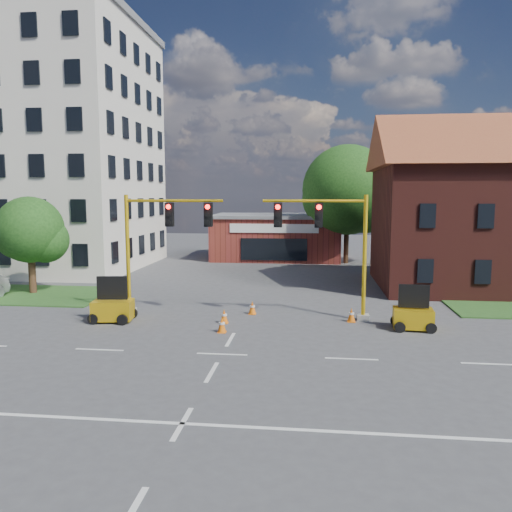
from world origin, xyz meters
name	(u,v)px	position (x,y,z in m)	size (l,w,h in m)	color
ground	(222,354)	(0.00, 0.00, 0.00)	(120.00, 120.00, 0.00)	#3F3F41
lane_markings	(206,383)	(0.00, -3.00, 0.01)	(60.00, 36.00, 0.01)	silver
office_block	(34,146)	(-20.00, 21.90, 10.31)	(18.40, 15.40, 20.60)	beige
brick_shop	(277,236)	(0.00, 29.98, 2.16)	(12.40, 8.40, 4.30)	maroon
tree_large	(352,193)	(6.91, 27.08, 6.35)	(8.45, 8.04, 10.65)	#3D2416
tree_nw_front	(34,233)	(-13.79, 10.58, 3.86)	(4.32, 4.11, 6.10)	#3D2416
signal_mast_west	(158,240)	(-4.36, 6.00, 3.92)	(5.30, 0.60, 6.20)	gray
signal_mast_east	(331,241)	(4.36, 6.00, 3.92)	(5.30, 0.60, 6.20)	gray
trailer_west	(113,308)	(-6.25, 4.43, 0.67)	(2.03, 1.49, 2.15)	gold
trailer_east	(413,316)	(8.13, 4.57, 0.63)	(1.85, 1.32, 2.01)	gold
cone_a	(222,325)	(-0.56, 3.07, 0.34)	(0.40, 0.40, 0.70)	#D85E0B
cone_b	(252,308)	(0.39, 6.68, 0.34)	(0.40, 0.40, 0.70)	#D85E0B
cone_c	(224,316)	(-0.75, 4.68, 0.34)	(0.40, 0.40, 0.70)	#D85E0B
cone_d	(351,315)	(5.40, 5.65, 0.34)	(0.40, 0.40, 0.70)	#D85E0B
pickup_white	(449,277)	(12.46, 15.22, 0.78)	(2.59, 5.62, 1.56)	silver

